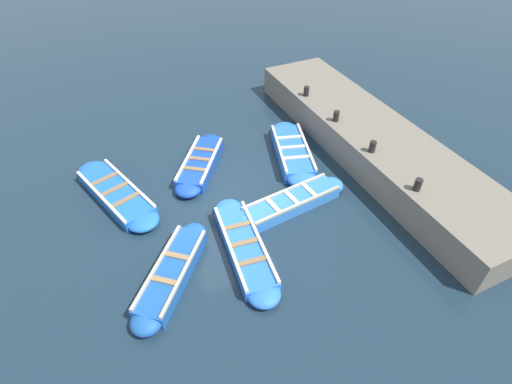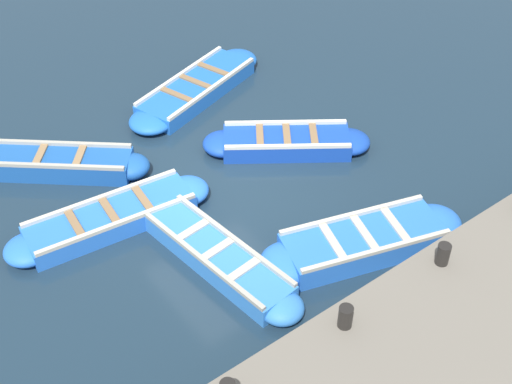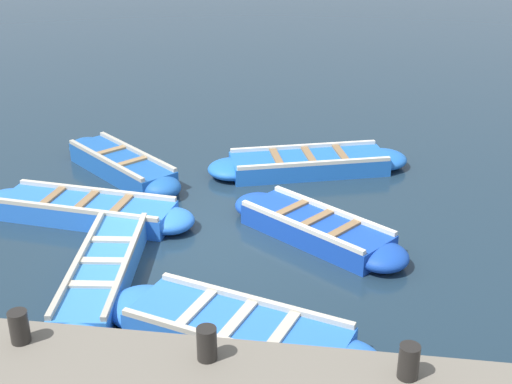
% 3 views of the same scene
% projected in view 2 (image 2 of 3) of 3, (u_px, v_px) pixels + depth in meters
% --- Properties ---
extents(ground_plane, '(120.00, 120.00, 0.00)m').
position_uv_depth(ground_plane, '(220.00, 189.00, 13.34)').
color(ground_plane, '#1C303F').
extents(boat_outer_left, '(3.73, 1.11, 0.42)m').
position_uv_depth(boat_outer_left, '(218.00, 257.00, 11.73)').
color(boat_outer_left, '#3884E0').
rests_on(boat_outer_left, ground).
extents(boat_far_corner, '(1.21, 3.84, 0.41)m').
position_uv_depth(boat_far_corner, '(111.00, 219.00, 12.45)').
color(boat_far_corner, blue).
rests_on(boat_far_corner, ground).
extents(boat_broadside, '(2.74, 3.05, 0.45)m').
position_uv_depth(boat_broadside, '(62.00, 164.00, 13.59)').
color(boat_broadside, '#1E59AD').
rests_on(boat_broadside, ground).
extents(boat_near_quay, '(2.07, 4.03, 0.40)m').
position_uv_depth(boat_near_quay, '(197.00, 89.00, 15.65)').
color(boat_near_quay, blue).
rests_on(boat_near_quay, ground).
extents(boat_mid_row, '(1.97, 3.79, 0.47)m').
position_uv_depth(boat_mid_row, '(363.00, 242.00, 11.97)').
color(boat_mid_row, blue).
rests_on(boat_mid_row, ground).
extents(boat_outer_right, '(2.60, 3.18, 0.41)m').
position_uv_depth(boat_outer_right, '(286.00, 142.00, 14.13)').
color(boat_outer_right, '#1947B7').
rests_on(boat_outer_right, ground).
extents(quay_wall, '(2.56, 11.21, 1.03)m').
position_uv_depth(quay_wall, '(439.00, 358.00, 9.81)').
color(quay_wall, slate).
rests_on(quay_wall, ground).
extents(bollard_mid_north, '(0.20, 0.20, 0.35)m').
position_uv_depth(bollard_mid_north, '(345.00, 317.00, 9.48)').
color(bollard_mid_north, black).
rests_on(bollard_mid_north, quay_wall).
extents(bollard_mid_south, '(0.20, 0.20, 0.35)m').
position_uv_depth(bollard_mid_south, '(443.00, 254.00, 10.36)').
color(bollard_mid_south, black).
rests_on(bollard_mid_south, quay_wall).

